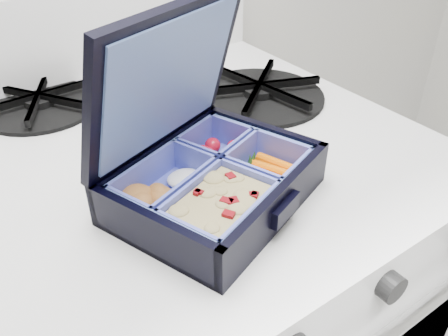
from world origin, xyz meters
TOP-DOWN VIEW (x-y plane):
  - bento_box at (0.58, 1.54)m, footprint 0.25×0.22m
  - burner_grate at (0.78, 1.71)m, footprint 0.26×0.26m
  - burner_grate_rear at (0.50, 1.87)m, footprint 0.18×0.18m
  - fork at (0.65, 1.69)m, footprint 0.07×0.17m

SIDE VIEW (x-z plane):
  - fork at x=0.65m, z-range 0.91..0.92m
  - burner_grate_rear at x=0.50m, z-range 0.91..0.93m
  - burner_grate at x=0.78m, z-range 0.91..0.94m
  - bento_box at x=0.58m, z-range 0.91..0.96m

